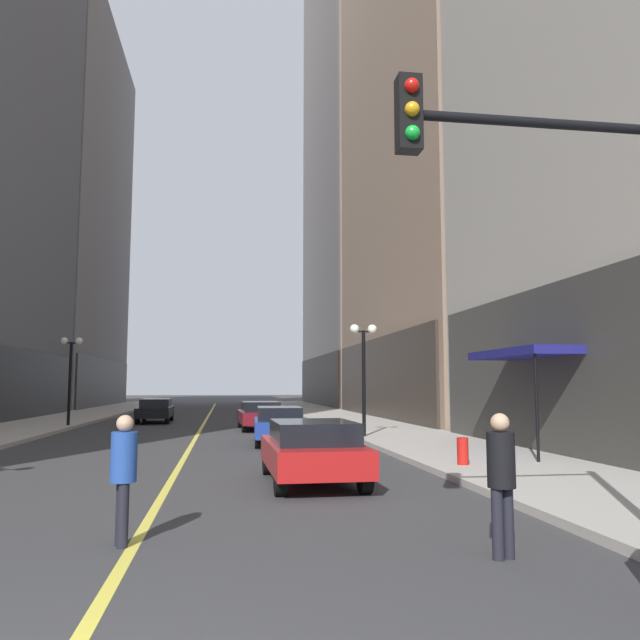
# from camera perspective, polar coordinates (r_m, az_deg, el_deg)

# --- Properties ---
(ground_plane) EXTENTS (200.00, 200.00, 0.00)m
(ground_plane) POSITION_cam_1_polar(r_m,az_deg,el_deg) (38.60, -10.37, -8.97)
(ground_plane) COLOR #38383A
(sidewalk_left) EXTENTS (4.50, 78.00, 0.15)m
(sidewalk_left) POSITION_cam_1_polar(r_m,az_deg,el_deg) (39.71, -22.48, -8.42)
(sidewalk_left) COLOR #ADA8A0
(sidewalk_left) RESTS_ON ground
(sidewalk_right) EXTENTS (4.50, 78.00, 0.15)m
(sidewalk_right) POSITION_cam_1_polar(r_m,az_deg,el_deg) (39.23, 1.92, -8.91)
(sidewalk_right) COLOR #ADA8A0
(sidewalk_right) RESTS_ON ground
(lane_centre_stripe) EXTENTS (0.16, 70.00, 0.01)m
(lane_centre_stripe) POSITION_cam_1_polar(r_m,az_deg,el_deg) (38.60, -10.37, -8.96)
(lane_centre_stripe) COLOR #E5D64C
(lane_centre_stripe) RESTS_ON ground
(building_left_far) EXTENTS (14.98, 26.00, 38.50)m
(building_left_far) POSITION_cam_1_polar(r_m,az_deg,el_deg) (68.49, -24.70, 9.04)
(building_left_far) COLOR gray
(building_left_far) RESTS_ON ground
(building_right_far) EXTENTS (12.76, 26.00, 61.39)m
(building_right_far) POSITION_cam_1_polar(r_m,az_deg,el_deg) (71.38, 5.08, 17.60)
(building_right_far) COLOR gray
(building_right_far) RESTS_ON ground
(storefront_awning_right) EXTENTS (1.60, 4.39, 3.12)m
(storefront_awning_right) POSITION_cam_1_polar(r_m,az_deg,el_deg) (19.11, 18.04, -2.96)
(storefront_awning_right) COLOR navy
(storefront_awning_right) RESTS_ON ground
(car_red) EXTENTS (1.94, 4.18, 1.32)m
(car_red) POSITION_cam_1_polar(r_m,az_deg,el_deg) (13.56, -0.72, -11.71)
(car_red) COLOR #B21919
(car_red) RESTS_ON ground
(car_blue) EXTENTS (1.88, 4.22, 1.32)m
(car_blue) POSITION_cam_1_polar(r_m,az_deg,el_deg) (22.45, -3.77, -9.44)
(car_blue) COLOR navy
(car_blue) RESTS_ON ground
(car_maroon) EXTENTS (2.02, 4.57, 1.32)m
(car_maroon) POSITION_cam_1_polar(r_m,az_deg,el_deg) (29.74, -5.52, -8.57)
(car_maroon) COLOR maroon
(car_maroon) RESTS_ON ground
(car_black) EXTENTS (1.85, 4.60, 1.32)m
(car_black) POSITION_cam_1_polar(r_m,az_deg,el_deg) (36.63, -14.77, -7.91)
(car_black) COLOR black
(car_black) RESTS_ON ground
(pedestrian_in_black_coat) EXTENTS (0.42, 0.42, 1.73)m
(pedestrian_in_black_coat) POSITION_cam_1_polar(r_m,az_deg,el_deg) (8.10, 16.21, -13.27)
(pedestrian_in_black_coat) COLOR black
(pedestrian_in_black_coat) RESTS_ON ground
(pedestrian_in_blue_hoodie) EXTENTS (0.43, 0.43, 1.68)m
(pedestrian_in_blue_hoodie) POSITION_cam_1_polar(r_m,az_deg,el_deg) (8.77, -17.49, -12.86)
(pedestrian_in_blue_hoodie) COLOR black
(pedestrian_in_blue_hoodie) RESTS_ON ground
(traffic_light_near_right) EXTENTS (3.43, 0.35, 5.65)m
(traffic_light_near_right) POSITION_cam_1_polar(r_m,az_deg,el_deg) (8.09, 23.11, 6.42)
(traffic_light_near_right) COLOR black
(traffic_light_near_right) RESTS_ON ground
(street_lamp_left_far) EXTENTS (1.06, 0.36, 4.43)m
(street_lamp_left_far) POSITION_cam_1_polar(r_m,az_deg,el_deg) (33.02, -21.80, -3.51)
(street_lamp_left_far) COLOR black
(street_lamp_left_far) RESTS_ON ground
(street_lamp_right_mid) EXTENTS (1.06, 0.36, 4.43)m
(street_lamp_right_mid) POSITION_cam_1_polar(r_m,az_deg,el_deg) (24.21, 4.00, -3.17)
(street_lamp_right_mid) COLOR black
(street_lamp_right_mid) RESTS_ON ground
(fire_hydrant_right) EXTENTS (0.28, 0.28, 0.80)m
(fire_hydrant_right) POSITION_cam_1_polar(r_m,az_deg,el_deg) (15.96, 12.90, -11.85)
(fire_hydrant_right) COLOR red
(fire_hydrant_right) RESTS_ON ground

